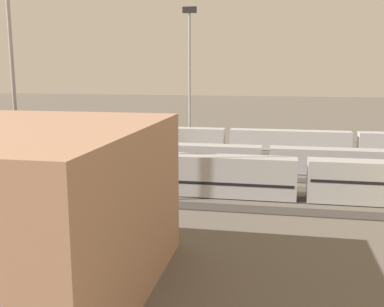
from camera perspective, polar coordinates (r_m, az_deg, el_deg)
ground_plane at (r=72.54m, az=2.29°, el=-1.99°), size 400.00×400.00×0.00m
track_bed_0 at (r=91.99m, az=4.18°, el=0.69°), size 140.00×2.80×0.12m
track_bed_1 at (r=87.10m, az=3.78°, el=0.14°), size 140.00×2.80×0.12m
track_bed_2 at (r=82.22m, az=3.35°, el=-0.47°), size 140.00×2.80×0.12m
track_bed_3 at (r=77.37m, az=2.85°, el=-1.16°), size 140.00×2.80×0.12m
track_bed_4 at (r=72.53m, az=2.29°, el=-1.95°), size 140.00×2.80×0.12m
track_bed_5 at (r=67.71m, az=1.66°, el=-2.84°), size 140.00×2.80×0.12m
track_bed_6 at (r=62.92m, az=0.92°, el=-3.87°), size 140.00×2.80×0.12m
track_bed_7 at (r=58.17m, az=0.05°, el=-5.07°), size 140.00×2.80×0.12m
track_bed_8 at (r=53.47m, az=-0.96°, el=-6.48°), size 140.00×2.80×0.12m
train_on_track_4 at (r=72.73m, az=-0.46°, el=-0.33°), size 119.80×3.00×3.80m
train_on_track_7 at (r=60.48m, az=-10.08°, el=-2.15°), size 95.60×3.06×5.00m
train_on_track_1 at (r=90.65m, az=-7.42°, el=1.83°), size 10.00×3.00×5.00m
train_on_track_0 at (r=91.63m, az=4.41°, el=1.89°), size 95.60×3.00×3.80m
light_mast_1 at (r=56.60m, az=-21.72°, el=14.47°), size 2.80×0.70×32.70m
light_mast_2 at (r=94.86m, az=-0.30°, el=11.68°), size 2.80×0.70×27.76m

